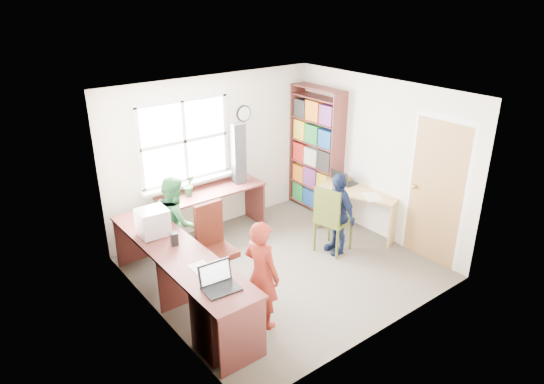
# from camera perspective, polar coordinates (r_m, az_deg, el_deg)

# --- Properties ---
(room) EXTENTS (3.64, 3.44, 2.44)m
(room) POSITION_cam_1_polar(r_m,az_deg,el_deg) (6.28, 0.93, 0.99)
(room) COLOR #4C443B
(room) RESTS_ON ground
(l_desk) EXTENTS (2.38, 2.95, 0.75)m
(l_desk) POSITION_cam_1_polar(r_m,az_deg,el_deg) (5.70, -7.25, -10.39)
(l_desk) COLOR brown
(l_desk) RESTS_ON ground
(right_desk) EXTENTS (0.96, 1.35, 0.71)m
(right_desk) POSITION_cam_1_polar(r_m,az_deg,el_deg) (7.57, 10.16, -1.15)
(right_desk) COLOR tan
(right_desk) RESTS_ON ground
(bookshelf) EXTENTS (0.30, 1.02, 2.10)m
(bookshelf) POSITION_cam_1_polar(r_m,az_deg,el_deg) (8.14, 5.18, 4.56)
(bookshelf) COLOR brown
(bookshelf) RESTS_ON ground
(swivel_chair) EXTENTS (0.51, 0.51, 1.07)m
(swivel_chair) POSITION_cam_1_polar(r_m,az_deg,el_deg) (6.31, -6.71, -6.70)
(swivel_chair) COLOR black
(swivel_chair) RESTS_ON ground
(wooden_chair) EXTENTS (0.53, 0.53, 1.02)m
(wooden_chair) POSITION_cam_1_polar(r_m,az_deg,el_deg) (6.93, 6.96, -2.98)
(wooden_chair) COLOR #454E1A
(wooden_chair) RESTS_ON ground
(crt_monitor) EXTENTS (0.37, 0.33, 0.34)m
(crt_monitor) POSITION_cam_1_polar(r_m,az_deg,el_deg) (6.09, -13.84, -3.48)
(crt_monitor) COLOR #BBBAC0
(crt_monitor) RESTS_ON l_desk
(laptop_left) EXTENTS (0.39, 0.33, 0.25)m
(laptop_left) POSITION_cam_1_polar(r_m,az_deg,el_deg) (5.04, -6.28, -10.50)
(laptop_left) COLOR black
(laptop_left) RESTS_ON l_desk
(laptop_right) EXTENTS (0.29, 0.35, 0.23)m
(laptop_right) POSITION_cam_1_polar(r_m,az_deg,el_deg) (7.68, 8.35, 1.36)
(laptop_right) COLOR black
(laptop_right) RESTS_ON right_desk
(speaker_a) EXTENTS (0.10, 0.10, 0.16)m
(speaker_a) POSITION_cam_1_polar(r_m,az_deg,el_deg) (5.85, -11.42, -5.44)
(speaker_a) COLOR black
(speaker_a) RESTS_ON l_desk
(speaker_b) EXTENTS (0.10, 0.10, 0.18)m
(speaker_b) POSITION_cam_1_polar(r_m,az_deg,el_deg) (6.38, -13.97, -3.12)
(speaker_b) COLOR black
(speaker_b) RESTS_ON l_desk
(cd_tower) EXTENTS (0.22, 0.20, 0.94)m
(cd_tower) POSITION_cam_1_polar(r_m,az_deg,el_deg) (7.42, -3.95, 4.54)
(cd_tower) COLOR black
(cd_tower) RESTS_ON l_desk
(game_box) EXTENTS (0.31, 0.31, 0.06)m
(game_box) POSITION_cam_1_polar(r_m,az_deg,el_deg) (7.79, 7.90, 1.51)
(game_box) COLOR red
(game_box) RESTS_ON right_desk
(paper_a) EXTENTS (0.20, 0.28, 0.00)m
(paper_a) POSITION_cam_1_polar(r_m,az_deg,el_deg) (5.40, -8.31, -8.84)
(paper_a) COLOR silver
(paper_a) RESTS_ON l_desk
(paper_b) EXTENTS (0.36, 0.40, 0.00)m
(paper_b) POSITION_cam_1_polar(r_m,az_deg,el_deg) (7.30, 11.72, -0.56)
(paper_b) COLOR silver
(paper_b) RESTS_ON right_desk
(potted_plant) EXTENTS (0.17, 0.14, 0.31)m
(potted_plant) POSITION_cam_1_polar(r_m,az_deg,el_deg) (7.14, -9.72, 0.76)
(potted_plant) COLOR #286535
(potted_plant) RESTS_ON l_desk
(person_red) EXTENTS (0.40, 0.53, 1.30)m
(person_red) POSITION_cam_1_polar(r_m,az_deg,el_deg) (5.42, -1.22, -9.67)
(person_red) COLOR maroon
(person_red) RESTS_ON ground
(person_green) EXTENTS (0.68, 0.76, 1.30)m
(person_green) POSITION_cam_1_polar(r_m,az_deg,el_deg) (6.66, -11.25, -3.47)
(person_green) COLOR #2E753C
(person_green) RESTS_ON ground
(person_navy) EXTENTS (0.39, 0.74, 1.21)m
(person_navy) POSITION_cam_1_polar(r_m,az_deg,el_deg) (6.94, 7.69, -2.51)
(person_navy) COLOR #141F41
(person_navy) RESTS_ON ground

